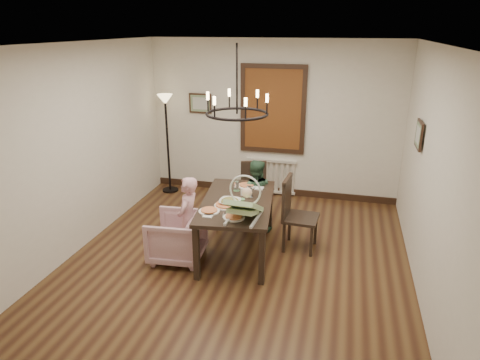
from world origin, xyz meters
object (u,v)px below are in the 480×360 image
at_px(drinking_glass, 250,193).
at_px(floor_lamp, 168,145).
at_px(chair_right, 301,214).
at_px(baby_bouncer, 244,204).
at_px(chair_far, 254,192).
at_px(armchair, 177,237).
at_px(elderly_woman, 188,226).
at_px(dining_table, 237,206).
at_px(seated_man, 255,201).

height_order(drinking_glass, floor_lamp, floor_lamp).
relative_size(chair_right, baby_bouncer, 1.83).
relative_size(chair_far, floor_lamp, 0.52).
bearing_deg(drinking_glass, floor_lamp, 137.60).
height_order(baby_bouncer, floor_lamp, floor_lamp).
bearing_deg(chair_far, armchair, -132.34).
bearing_deg(baby_bouncer, elderly_woman, 171.63).
xyz_separation_m(chair_far, drinking_glass, (0.15, -0.95, 0.36)).
bearing_deg(armchair, floor_lamp, -159.43).
relative_size(dining_table, chair_far, 1.85).
bearing_deg(seated_man, armchair, 47.49).
relative_size(elderly_woman, seated_man, 1.04).
bearing_deg(dining_table, floor_lamp, 126.43).
xyz_separation_m(chair_far, chair_right, (0.84, -0.78, 0.06)).
height_order(chair_right, baby_bouncer, baby_bouncer).
height_order(dining_table, chair_right, chair_right).
distance_m(dining_table, drinking_glass, 0.25).
xyz_separation_m(elderly_woman, seated_man, (0.66, 1.10, -0.02)).
distance_m(chair_far, seated_man, 0.36).
relative_size(dining_table, elderly_woman, 1.79).
height_order(seated_man, drinking_glass, seated_man).
distance_m(elderly_woman, drinking_glass, 0.95).
relative_size(seated_man, drinking_glass, 7.36).
height_order(chair_right, armchair, chair_right).
height_order(chair_far, floor_lamp, floor_lamp).
relative_size(chair_right, armchair, 1.50).
bearing_deg(drinking_glass, seated_man, 95.54).
distance_m(chair_right, baby_bouncer, 1.13).
height_order(dining_table, elderly_woman, elderly_woman).
distance_m(chair_far, floor_lamp, 2.07).
bearing_deg(dining_table, chair_far, 83.27).
xyz_separation_m(chair_far, elderly_woman, (-0.57, -1.45, 0.02)).
distance_m(dining_table, seated_man, 0.78).
height_order(elderly_woman, baby_bouncer, baby_bouncer).
height_order(chair_far, chair_right, chair_right).
bearing_deg(dining_table, elderly_woman, -154.40).
bearing_deg(floor_lamp, drinking_glass, -42.40).
bearing_deg(chair_right, floor_lamp, 62.37).
height_order(dining_table, drinking_glass, drinking_glass).
bearing_deg(drinking_glass, baby_bouncer, -83.43).
height_order(armchair, floor_lamp, floor_lamp).
relative_size(elderly_woman, drinking_glass, 7.69).
bearing_deg(dining_table, armchair, -159.04).
bearing_deg(seated_man, baby_bouncer, 89.88).
relative_size(chair_right, seated_man, 1.13).
bearing_deg(dining_table, seated_man, 76.29).
bearing_deg(seated_man, chair_far, -81.67).
bearing_deg(seated_man, dining_table, 76.92).
xyz_separation_m(chair_far, seated_man, (0.09, -0.35, -0.00)).
height_order(armchair, seated_man, seated_man).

